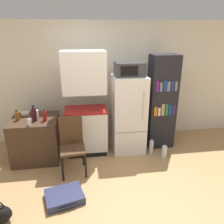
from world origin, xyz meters
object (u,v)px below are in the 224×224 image
side_table (37,138)px  bottle_clear_short (29,122)px  water_bottle_front (164,151)px  water_bottle_middle (151,147)px  bottle_amber_beer (17,116)px  microwave (130,69)px  refrigerator (128,114)px  suitcase_large_flat (64,197)px  bottle_ketchup_red (45,116)px  bookshelf (161,102)px  bottle_milk_white (36,114)px  bottle_wine_dark (34,114)px  chair (72,141)px  kitchen_hutch (85,107)px  bowl (25,113)px

side_table → bottle_clear_short: 0.55m
water_bottle_front → water_bottle_middle: water_bottle_middle is taller
bottle_amber_beer → water_bottle_front: 2.73m
water_bottle_front → bottle_amber_beer: bearing=173.3°
microwave → water_bottle_middle: 1.55m
refrigerator → suitcase_large_flat: 1.88m
bottle_ketchup_red → bottle_amber_beer: (-0.47, 0.09, -0.01)m
bookshelf → bottle_milk_white: bookshelf is taller
microwave → bottle_milk_white: microwave is taller
side_table → bottle_wine_dark: (0.04, -0.11, 0.51)m
microwave → suitcase_large_flat: (-1.18, -1.29, -1.55)m
bookshelf → chair: (-1.75, -0.67, -0.37)m
bookshelf → bottle_wine_dark: bearing=-173.0°
bookshelf → suitcase_large_flat: (-1.86, -1.39, -0.87)m
suitcase_large_flat → bottle_ketchup_red: bearing=92.6°
microwave → bottle_clear_short: size_ratio=3.40×
bottle_wine_dark → bottle_amber_beer: bottle_wine_dark is taller
kitchen_hutch → bowl: (-1.12, 0.13, -0.10)m
microwave → suitcase_large_flat: bearing=-132.4°
chair → suitcase_large_flat: 0.88m
bottle_ketchup_red → refrigerator: bearing=7.9°
bottle_amber_beer → water_bottle_front: size_ratio=0.65×
chair → kitchen_hutch: bearing=61.6°
kitchen_hutch → water_bottle_front: kitchen_hutch is taller
bottle_wine_dark → side_table: bearing=108.5°
bottle_ketchup_red → bottle_milk_white: size_ratio=1.18×
side_table → chair: chair is taller
microwave → water_bottle_middle: bearing=-29.0°
bowl → suitcase_large_flat: (0.75, -1.46, -0.75)m
microwave → bottle_wine_dark: microwave is taller
chair → bottle_clear_short: bearing=158.9°
side_table → bottle_milk_white: bearing=49.2°
side_table → microwave: size_ratio=1.55×
bookshelf → bottle_clear_short: 2.48m
kitchen_hutch → chair: bearing=-112.9°
bottle_ketchup_red → bowl: 0.56m
bookshelf → suitcase_large_flat: 2.48m
refrigerator → bottle_ketchup_red: (-1.52, -0.21, 0.13)m
bookshelf → bottle_ketchup_red: (-2.20, -0.31, -0.05)m
bottle_milk_white → water_bottle_front: bottle_milk_white is taller
water_bottle_front → water_bottle_middle: (-0.19, 0.19, 0.01)m
bottle_ketchup_red → suitcase_large_flat: bottle_ketchup_red is taller
bowl → bookshelf: bearing=-1.4°
bowl → water_bottle_front: (2.55, -0.59, -0.68)m
bottle_wine_dark → bottle_milk_white: bottle_wine_dark is taller
bottle_ketchup_red → bowl: size_ratio=1.43×
suitcase_large_flat → water_bottle_middle: size_ratio=1.83×
water_bottle_middle → bottle_wine_dark: bearing=178.8°
side_table → bookshelf: bearing=4.3°
bottle_milk_white → microwave: bearing=1.1°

